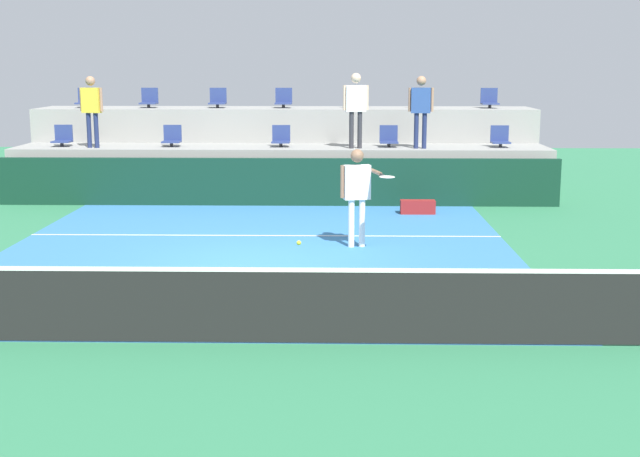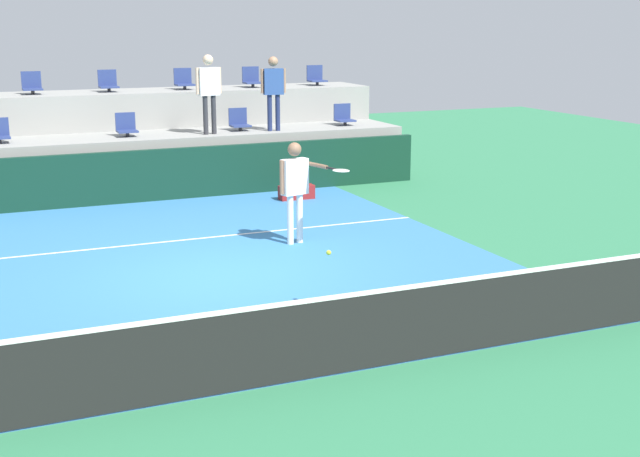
# 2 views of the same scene
# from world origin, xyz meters

# --- Properties ---
(ground_plane) EXTENTS (40.00, 40.00, 0.00)m
(ground_plane) POSITION_xyz_m (0.00, 0.00, 0.00)
(ground_plane) COLOR #2D754C
(court_inner_paint) EXTENTS (9.00, 10.00, 0.01)m
(court_inner_paint) POSITION_xyz_m (0.00, 1.00, 0.00)
(court_inner_paint) COLOR teal
(court_inner_paint) RESTS_ON ground_plane
(court_service_line) EXTENTS (9.00, 0.06, 0.00)m
(court_service_line) POSITION_xyz_m (0.00, 2.40, 0.01)
(court_service_line) COLOR white
(court_service_line) RESTS_ON ground_plane
(tennis_net) EXTENTS (10.48, 0.08, 1.07)m
(tennis_net) POSITION_xyz_m (0.00, -4.00, 0.50)
(tennis_net) COLOR black
(tennis_net) RESTS_ON ground_plane
(sponsor_backboard) EXTENTS (13.00, 0.16, 1.10)m
(sponsor_backboard) POSITION_xyz_m (0.00, 6.00, 0.55)
(sponsor_backboard) COLOR #0F3323
(sponsor_backboard) RESTS_ON ground_plane
(seating_tier_lower) EXTENTS (13.00, 1.80, 1.25)m
(seating_tier_lower) POSITION_xyz_m (0.00, 7.30, 0.62)
(seating_tier_lower) COLOR gray
(seating_tier_lower) RESTS_ON ground_plane
(seating_tier_upper) EXTENTS (13.00, 1.80, 2.10)m
(seating_tier_upper) POSITION_xyz_m (0.00, 9.10, 1.05)
(seating_tier_upper) COLOR gray
(seating_tier_upper) RESTS_ON ground_plane
(stadium_chair_lower_far_left) EXTENTS (0.44, 0.40, 0.52)m
(stadium_chair_lower_far_left) POSITION_xyz_m (-5.36, 7.23, 1.46)
(stadium_chair_lower_far_left) COLOR #2D2D33
(stadium_chair_lower_far_left) RESTS_ON seating_tier_lower
(stadium_chair_lower_left) EXTENTS (0.44, 0.40, 0.52)m
(stadium_chair_lower_left) POSITION_xyz_m (-2.67, 7.23, 1.46)
(stadium_chair_lower_left) COLOR #2D2D33
(stadium_chair_lower_left) RESTS_ON seating_tier_lower
(stadium_chair_lower_center) EXTENTS (0.44, 0.40, 0.52)m
(stadium_chair_lower_center) POSITION_xyz_m (0.00, 7.23, 1.46)
(stadium_chair_lower_center) COLOR #2D2D33
(stadium_chair_lower_center) RESTS_ON seating_tier_lower
(stadium_chair_lower_right) EXTENTS (0.44, 0.40, 0.52)m
(stadium_chair_lower_right) POSITION_xyz_m (2.62, 7.23, 1.46)
(stadium_chair_lower_right) COLOR #2D2D33
(stadium_chair_lower_right) RESTS_ON seating_tier_lower
(stadium_chair_lower_far_right) EXTENTS (0.44, 0.40, 0.52)m
(stadium_chair_lower_far_right) POSITION_xyz_m (5.32, 7.23, 1.46)
(stadium_chair_lower_far_right) COLOR #2D2D33
(stadium_chair_lower_far_right) RESTS_ON seating_tier_lower
(stadium_chair_upper_far_left) EXTENTS (0.44, 0.40, 0.52)m
(stadium_chair_upper_far_left) POSITION_xyz_m (-5.29, 9.03, 2.31)
(stadium_chair_upper_far_left) COLOR #2D2D33
(stadium_chair_upper_far_left) RESTS_ON seating_tier_upper
(stadium_chair_upper_left) EXTENTS (0.44, 0.40, 0.52)m
(stadium_chair_upper_left) POSITION_xyz_m (-3.60, 9.03, 2.31)
(stadium_chair_upper_left) COLOR #2D2D33
(stadium_chair_upper_left) RESTS_ON seating_tier_upper
(stadium_chair_upper_mid_left) EXTENTS (0.44, 0.40, 0.52)m
(stadium_chair_upper_mid_left) POSITION_xyz_m (-1.78, 9.03, 2.31)
(stadium_chair_upper_mid_left) COLOR #2D2D33
(stadium_chair_upper_mid_left) RESTS_ON seating_tier_upper
(stadium_chair_upper_center) EXTENTS (0.44, 0.40, 0.52)m
(stadium_chair_upper_center) POSITION_xyz_m (-0.05, 9.03, 2.31)
(stadium_chair_upper_center) COLOR #2D2D33
(stadium_chair_upper_center) RESTS_ON seating_tier_upper
(stadium_chair_upper_mid_right) EXTENTS (0.44, 0.40, 0.52)m
(stadium_chair_upper_mid_right) POSITION_xyz_m (1.80, 9.03, 2.31)
(stadium_chair_upper_mid_right) COLOR #2D2D33
(stadium_chair_upper_mid_right) RESTS_ON seating_tier_upper
(stadium_chair_upper_right) EXTENTS (0.44, 0.40, 0.52)m
(stadium_chair_upper_right) POSITION_xyz_m (3.57, 9.03, 2.31)
(stadium_chair_upper_right) COLOR #2D2D33
(stadium_chair_upper_right) RESTS_ON seating_tier_upper
(stadium_chair_upper_far_right) EXTENTS (0.44, 0.40, 0.52)m
(stadium_chair_upper_far_right) POSITION_xyz_m (5.35, 9.03, 2.31)
(stadium_chair_upper_far_right) COLOR #2D2D33
(stadium_chair_upper_far_right) RESTS_ON seating_tier_upper
(tennis_player) EXTENTS (0.95, 1.17, 1.76)m
(tennis_player) POSITION_xyz_m (1.75, 1.41, 1.08)
(tennis_player) COLOR white
(tennis_player) RESTS_ON ground_plane
(spectator_in_white) EXTENTS (0.59, 0.28, 1.70)m
(spectator_in_white) POSITION_xyz_m (-4.50, 6.85, 2.28)
(spectator_in_white) COLOR navy
(spectator_in_white) RESTS_ON seating_tier_lower
(spectator_leaning_on_rail) EXTENTS (0.62, 0.26, 1.78)m
(spectator_leaning_on_rail) POSITION_xyz_m (1.81, 6.85, 2.33)
(spectator_leaning_on_rail) COLOR #2D2D33
(spectator_leaning_on_rail) RESTS_ON seating_tier_lower
(spectator_in_grey) EXTENTS (0.60, 0.25, 1.71)m
(spectator_in_grey) POSITION_xyz_m (3.35, 6.85, 2.28)
(spectator_in_grey) COLOR navy
(spectator_in_grey) RESTS_ON seating_tier_lower
(tennis_ball) EXTENTS (0.07, 0.07, 0.07)m
(tennis_ball) POSITION_xyz_m (0.86, -1.98, 0.79)
(tennis_ball) COLOR #CCE033
(equipment_bag) EXTENTS (0.76, 0.28, 0.30)m
(equipment_bag) POSITION_xyz_m (3.15, 4.93, 0.15)
(equipment_bag) COLOR maroon
(equipment_bag) RESTS_ON ground_plane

